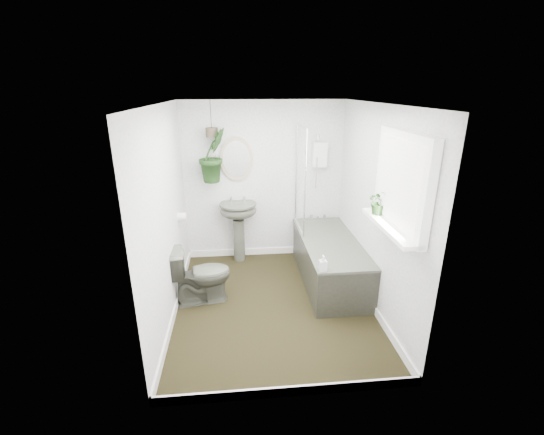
{
  "coord_description": "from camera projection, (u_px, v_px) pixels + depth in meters",
  "views": [
    {
      "loc": [
        -0.38,
        -3.74,
        2.46
      ],
      "look_at": [
        0.0,
        0.15,
        1.05
      ],
      "focal_mm": 24.0,
      "sensor_mm": 36.0,
      "label": 1
    }
  ],
  "objects": [
    {
      "name": "toilet_roll_holder",
      "position": [
        182.0,
        217.0,
        4.62
      ],
      "size": [
        0.11,
        0.11,
        0.11
      ],
      "primitive_type": "cylinder",
      "rotation": [
        0.0,
        1.57,
        0.0
      ],
      "color": "white",
      "rests_on": "wall_left"
    },
    {
      "name": "pedestal_sink",
      "position": [
        239.0,
        232.0,
        5.34
      ],
      "size": [
        0.56,
        0.49,
        0.9
      ],
      "primitive_type": null,
      "rotation": [
        0.0,
        0.0,
        0.07
      ],
      "color": "#47493E",
      "rests_on": "floor"
    },
    {
      "name": "wall_back",
      "position": [
        264.0,
        182.0,
        5.3
      ],
      "size": [
        2.3,
        0.02,
        2.3
      ],
      "primitive_type": "cube",
      "color": "white",
      "rests_on": "ground"
    },
    {
      "name": "toilet",
      "position": [
        201.0,
        274.0,
        4.32
      ],
      "size": [
        0.75,
        0.5,
        0.71
      ],
      "primitive_type": "imported",
      "rotation": [
        0.0,
        0.0,
        1.74
      ],
      "color": "#47493E",
      "rests_on": "floor"
    },
    {
      "name": "sill_plant",
      "position": [
        380.0,
        202.0,
        3.62
      ],
      "size": [
        0.25,
        0.22,
        0.25
      ],
      "primitive_type": "imported",
      "rotation": [
        0.0,
        0.0,
        -0.11
      ],
      "color": "black",
      "rests_on": "window_sill"
    },
    {
      "name": "soap_bottle",
      "position": [
        323.0,
        263.0,
        3.92
      ],
      "size": [
        0.08,
        0.09,
        0.18
      ],
      "primitive_type": "imported",
      "rotation": [
        0.0,
        0.0,
        0.07
      ],
      "color": "#353232",
      "rests_on": "bathtub"
    },
    {
      "name": "window_sill",
      "position": [
        389.0,
        226.0,
        3.39
      ],
      "size": [
        0.18,
        1.0,
        0.04
      ],
      "primitive_type": "cube",
      "color": "white",
      "rests_on": "wall_right"
    },
    {
      "name": "skirting",
      "position": [
        273.0,
        300.0,
        4.35
      ],
      "size": [
        2.3,
        2.8,
        0.1
      ],
      "primitive_type": "cube",
      "color": "white",
      "rests_on": "floor"
    },
    {
      "name": "ceiling",
      "position": [
        273.0,
        103.0,
        3.59
      ],
      "size": [
        2.3,
        2.8,
        0.02
      ],
      "primitive_type": "cube",
      "color": "white",
      "rests_on": "ground"
    },
    {
      "name": "bath_screen",
      "position": [
        301.0,
        179.0,
        4.91
      ],
      "size": [
        0.04,
        0.72,
        1.4
      ],
      "primitive_type": null,
      "color": "silver",
      "rests_on": "bathtub"
    },
    {
      "name": "wall_left",
      "position": [
        165.0,
        217.0,
        3.87
      ],
      "size": [
        0.02,
        2.8,
        2.3
      ],
      "primitive_type": "cube",
      "color": "white",
      "rests_on": "ground"
    },
    {
      "name": "wall_front",
      "position": [
        293.0,
        276.0,
        2.66
      ],
      "size": [
        2.3,
        0.02,
        2.3
      ],
      "primitive_type": "cube",
      "color": "white",
      "rests_on": "ground"
    },
    {
      "name": "hanging_pot",
      "position": [
        212.0,
        132.0,
        4.84
      ],
      "size": [
        0.16,
        0.16,
        0.12
      ],
      "primitive_type": "cylinder",
      "color": "#44392B",
      "rests_on": "ceiling"
    },
    {
      "name": "window_recess",
      "position": [
        402.0,
        183.0,
        3.26
      ],
      "size": [
        0.08,
        1.0,
        0.9
      ],
      "primitive_type": "cube",
      "color": "white",
      "rests_on": "wall_right"
    },
    {
      "name": "shower_box",
      "position": [
        320.0,
        155.0,
        5.17
      ],
      "size": [
        0.2,
        0.1,
        0.35
      ],
      "primitive_type": "cube",
      "color": "white",
      "rests_on": "wall_back"
    },
    {
      "name": "hanging_plant",
      "position": [
        213.0,
        155.0,
        4.94
      ],
      "size": [
        0.52,
        0.51,
        0.73
      ],
      "primitive_type": "imported",
      "rotation": [
        0.0,
        0.0,
        0.71
      ],
      "color": "black",
      "rests_on": "ceiling"
    },
    {
      "name": "window_blinds",
      "position": [
        397.0,
        183.0,
        3.25
      ],
      "size": [
        0.01,
        0.86,
        0.76
      ],
      "primitive_type": "cube",
      "color": "white",
      "rests_on": "wall_right"
    },
    {
      "name": "wall_sconce",
      "position": [
        208.0,
        167.0,
        5.1
      ],
      "size": [
        0.04,
        0.04,
        0.22
      ],
      "primitive_type": "cylinder",
      "color": "black",
      "rests_on": "wall_back"
    },
    {
      "name": "wall_right",
      "position": [
        376.0,
        210.0,
        4.09
      ],
      "size": [
        0.02,
        2.8,
        2.3
      ],
      "primitive_type": "cube",
      "color": "white",
      "rests_on": "ground"
    },
    {
      "name": "bathtub",
      "position": [
        329.0,
        260.0,
        4.81
      ],
      "size": [
        0.72,
        1.72,
        0.58
      ],
      "primitive_type": null,
      "color": "#47493E",
      "rests_on": "floor"
    },
    {
      "name": "oval_mirror",
      "position": [
        236.0,
        159.0,
        5.11
      ],
      "size": [
        0.46,
        0.03,
        0.62
      ],
      "primitive_type": "ellipsoid",
      "color": "tan",
      "rests_on": "wall_back"
    },
    {
      "name": "floor",
      "position": [
        273.0,
        304.0,
        4.37
      ],
      "size": [
        2.3,
        2.8,
        0.02
      ],
      "primitive_type": "cube",
      "color": "black",
      "rests_on": "ground"
    }
  ]
}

